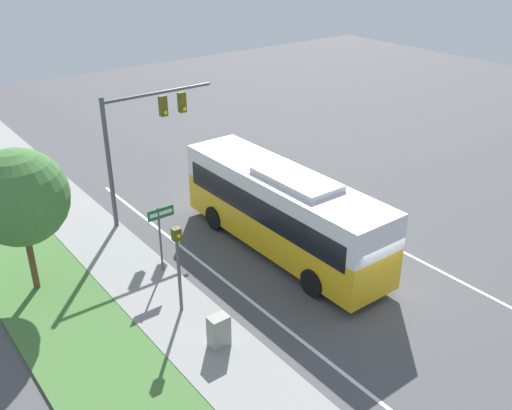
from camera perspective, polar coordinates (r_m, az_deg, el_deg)
name	(u,v)px	position (r m, az deg, el deg)	size (l,w,h in m)	color
ground_plane	(367,296)	(21.80, 11.00, -8.94)	(80.00, 80.00, 0.00)	#4C4C4F
sidewalk	(230,365)	(18.44, -2.62, -15.73)	(2.80, 80.00, 0.12)	gray
lane_divider_near	(293,334)	(19.70, 3.74, -12.76)	(0.14, 30.00, 0.01)	silver
lane_divider_far	(428,264)	(24.25, 16.78, -5.72)	(0.14, 30.00, 0.01)	silver
bus	(282,208)	(23.33, 2.65, -0.26)	(2.70, 10.50, 3.67)	gold
signal_gantry	(141,131)	(25.61, -11.45, 7.30)	(5.36, 0.41, 6.06)	#4C4C51
pedestrian_signal	(178,257)	(19.51, -7.80, -5.19)	(0.28, 0.34, 3.40)	#4C4C51
street_sign	(161,228)	(22.08, -9.52, -2.33)	(1.11, 0.08, 2.86)	#4C4C51
utility_cabinet	(219,331)	(18.74, -3.74, -12.47)	(0.65, 0.47, 1.12)	gray
roadside_tree	(19,197)	(21.50, -22.61, 0.71)	(3.48, 3.48, 5.50)	brown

